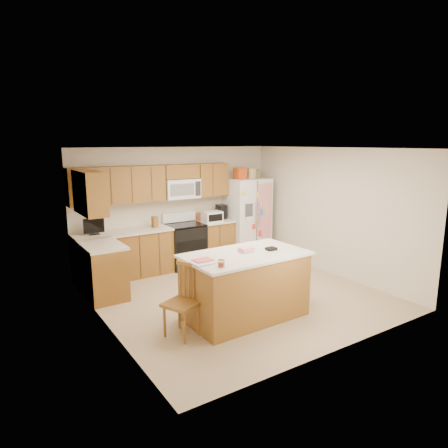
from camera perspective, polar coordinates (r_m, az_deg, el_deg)
ground at (r=7.04m, az=1.83°, el=-10.03°), size 4.50×4.50×0.00m
room_shell at (r=6.65m, az=1.91°, el=1.59°), size 4.60×4.60×2.52m
cabinetry at (r=7.86m, az=-11.58°, el=-0.99°), size 3.36×1.56×2.15m
stove at (r=8.48m, az=-5.64°, el=-2.94°), size 0.76×0.65×1.13m
refrigerator at (r=9.14m, az=3.27°, el=1.03°), size 0.90×0.79×2.04m
island at (r=6.03m, az=3.02°, el=-8.73°), size 1.84×1.09×1.09m
windsor_chair_left at (r=5.51m, az=-5.94°, el=-11.12°), size 0.55×0.56×1.00m
windsor_chair_back at (r=6.56m, az=-0.29°, el=-7.89°), size 0.42×0.40×0.86m
windsor_chair_right at (r=6.68m, az=9.92°, el=-7.66°), size 0.42×0.44×0.87m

